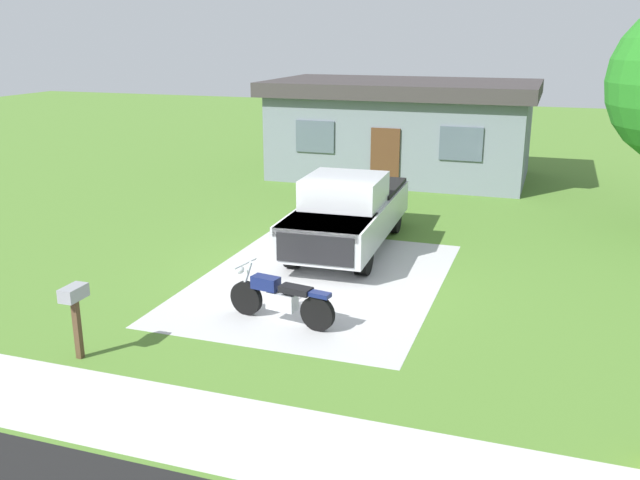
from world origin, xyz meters
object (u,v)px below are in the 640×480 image
Objects in this scene: neighbor_house at (402,128)px; motorcycle at (280,298)px; mailbox at (75,303)px; pickup_truck at (349,210)px.

motorcycle is at bearing -86.48° from neighbor_house.
mailbox is 0.13× the size of neighbor_house.
neighbor_house is (-0.74, 9.29, 0.84)m from pickup_truck.
motorcycle is 0.23× the size of neighbor_house.
neighbor_house is (1.71, 16.63, 0.81)m from mailbox.
pickup_truck is 7.73m from mailbox.
mailbox is (-2.45, -7.33, 0.03)m from pickup_truck.
motorcycle is 4.91m from pickup_truck.
neighbor_house is at bearing 94.54° from pickup_truck.
motorcycle is 3.60m from mailbox.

